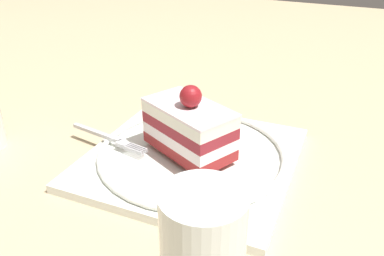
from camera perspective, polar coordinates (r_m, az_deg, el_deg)
name	(u,v)px	position (r m, az deg, el deg)	size (l,w,h in m)	color
ground_plane	(171,167)	(0.49, -3.12, -5.65)	(2.40, 2.40, 0.00)	tan
dessert_plate	(192,156)	(0.49, 0.00, -4.05)	(0.26, 0.26, 0.02)	white
cake_slice	(189,127)	(0.47, -0.42, 0.14)	(0.13, 0.10, 0.09)	maroon
fork	(109,139)	(0.52, -12.00, -1.60)	(0.13, 0.02, 0.00)	silver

